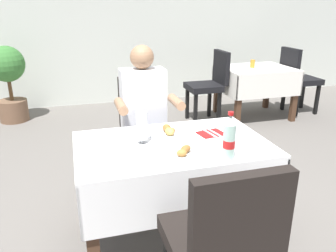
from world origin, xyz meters
name	(u,v)px	position (x,y,z in m)	size (l,w,h in m)	color
ground_plane	(169,238)	(0.00, 0.00, 0.00)	(11.00, 11.00, 0.00)	#66605B
back_wall	(104,18)	(0.00, 3.69, 1.35)	(11.00, 0.12, 2.71)	silver
main_dining_table	(172,167)	(0.03, 0.01, 0.55)	(1.22, 0.76, 0.72)	white
chair_far_diner_seat	(147,127)	(0.03, 0.79, 0.55)	(0.44, 0.50, 0.97)	black
chair_near_camera_side	(221,241)	(0.03, -0.76, 0.55)	(0.44, 0.50, 0.97)	black
seated_diner_far	(145,114)	(-0.01, 0.68, 0.71)	(0.50, 0.46, 1.26)	#282D42
plate_near_camera	(185,152)	(0.04, -0.18, 0.73)	(0.24, 0.24, 0.06)	white
plate_far_diner	(168,133)	(0.03, 0.14, 0.74)	(0.24, 0.24, 0.07)	white
beer_glass_left	(142,127)	(-0.16, 0.05, 0.83)	(0.07, 0.07, 0.21)	white
cola_bottle_primary	(229,139)	(0.27, -0.30, 0.84)	(0.07, 0.07, 0.28)	silver
napkin_cutlery_set	(211,133)	(0.33, 0.09, 0.73)	(0.19, 0.20, 0.01)	maroon
background_dining_table	(255,80)	(1.94, 2.32, 0.54)	(0.98, 0.81, 0.72)	white
background_chair_left	(210,82)	(1.25, 2.32, 0.55)	(0.50, 0.44, 0.97)	black
background_chair_right	(297,76)	(2.64, 2.32, 0.55)	(0.50, 0.44, 0.97)	black
background_table_tumbler	(253,64)	(1.88, 2.32, 0.78)	(0.06, 0.06, 0.11)	#C68928
potted_plant_corner	(8,78)	(-1.40, 3.06, 0.62)	(0.48, 0.48, 1.04)	brown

